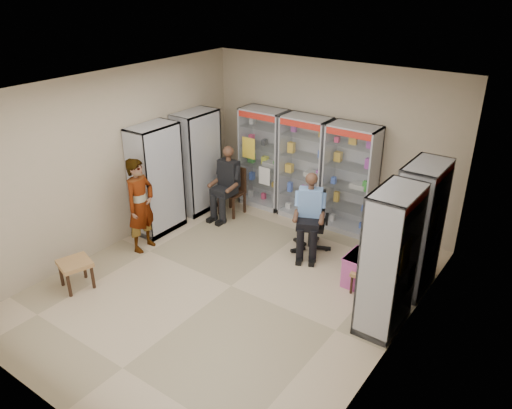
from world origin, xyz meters
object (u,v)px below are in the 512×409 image
Objects in this scene: office_chair at (311,222)px; cabinet_back_left at (263,158)px; cabinet_back_right at (350,179)px; woven_stool_a at (364,281)px; pink_trunk at (364,271)px; cabinet_back_mid at (305,168)px; cabinet_right_near at (389,261)px; cabinet_right_far at (418,228)px; cabinet_left_far at (197,162)px; standing_man at (141,205)px; woven_stool_b at (77,274)px; cabinet_left_near at (156,180)px; wooden_chair at (232,192)px; seated_shopkeeper at (310,215)px.

cabinet_back_left is at bearing 124.31° from office_chair.
woven_stool_a is (1.10, -1.67, -0.82)m from cabinet_back_right.
office_chair is 2.05× the size of pink_trunk.
cabinet_back_mid is 1.00× the size of cabinet_right_near.
cabinet_left_far is at bearing 87.43° from cabinet_right_far.
woven_stool_b is at bearing 176.13° from standing_man.
cabinet_right_far reaches higher than pink_trunk.
cabinet_right_far is 1.00× the size of cabinet_left_near.
pink_trunk is at bearing 116.52° from woven_stool_a.
standing_man is (-3.65, -1.01, 0.65)m from woven_stool_a.
cabinet_right_far is (3.53, -1.13, 0.00)m from cabinet_back_left.
woven_stool_b is (-2.32, -3.05, -0.31)m from office_chair.
pink_trunk is (1.22, -0.48, -0.28)m from office_chair.
cabinet_back_right is 1.88× the size of office_chair.
woven_stool_b is at bearing 114.41° from cabinet_right_near.
cabinet_back_left is 5.65× the size of woven_stool_a.
cabinet_back_right is at bearing 123.98° from pink_trunk.
office_chair is (-0.18, -1.05, -0.47)m from cabinet_back_right.
seated_shopkeeper is (1.97, -0.37, 0.21)m from wooden_chair.
cabinet_right_near is at bearing -180.00° from cabinet_right_far.
cabinet_right_far is 1.00× the size of cabinet_right_near.
office_chair is (-1.81, 0.08, -0.47)m from cabinet_right_far.
cabinet_back_right is at bearing 18.75° from wooden_chair.
cabinet_right_near is at bearing -32.28° from cabinet_back_left.
pink_trunk is 0.31× the size of standing_man.
cabinet_right_far is 4.46m from cabinet_left_far.
cabinet_left_near is (-4.46, 0.20, 0.00)m from cabinet_right_near.
standing_man is (-2.55, -2.69, -0.18)m from cabinet_back_right.
cabinet_right_near reaches higher than standing_man.
cabinet_left_near is (-4.46, -0.90, 0.00)m from cabinet_right_far.
pink_trunk is at bearing 40.55° from cabinet_right_near.
cabinet_back_right is at bearing -49.38° from standing_man.
cabinet_right_near is at bearing 87.43° from cabinet_left_near.
pink_trunk reaches higher than woven_stool_b.
cabinet_back_left is at bearing 152.43° from pink_trunk.
cabinet_left_near is 1.48× the size of seated_shopkeeper.
cabinet_back_left is at bearing 81.68° from woven_stool_b.
cabinet_back_left is 3.71m from cabinet_right_far.
office_chair is 1.34m from pink_trunk.
pink_trunk is (2.93, -1.53, -0.75)m from cabinet_back_left.
seated_shopkeeper reaches higher than woven_stool_a.
cabinet_back_left reaches higher than office_chair.
cabinet_back_right is 1.99m from pink_trunk.
pink_trunk is (3.86, -0.60, -0.75)m from cabinet_left_far.
cabinet_right_near reaches higher than wooden_chair.
cabinet_right_near is 4.10m from wooden_chair.
cabinet_right_near is (1.63, -2.23, 0.00)m from cabinet_back_right.
cabinet_left_far is at bearing -161.81° from cabinet_back_right.
cabinet_back_mid is at bearing 180.00° from cabinet_back_right.
cabinet_left_near reaches higher than office_chair.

